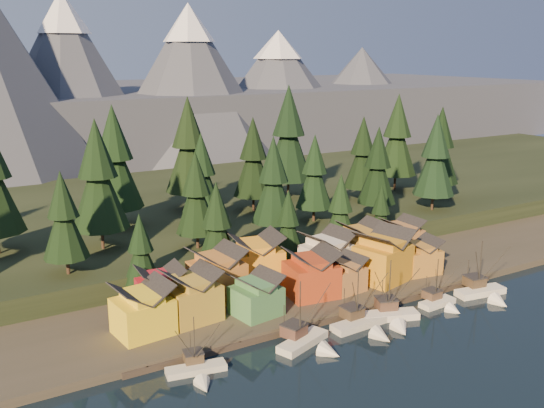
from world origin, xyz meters
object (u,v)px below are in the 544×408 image
boat_5 (441,297)px  house_back_1 (217,273)px  boat_0 (198,365)px  boat_6 (485,286)px  house_front_0 (143,307)px  boat_3 (364,318)px  boat_2 (308,334)px  boat_4 (392,310)px  house_back_0 (161,289)px  house_front_1 (191,293)px

boat_5 → house_back_1: size_ratio=1.02×
boat_0 → house_back_1: bearing=68.2°
boat_5 → boat_6: 11.20m
house_front_0 → house_back_1: size_ratio=0.97×
boat_3 → boat_5: size_ratio=1.18×
boat_2 → boat_3: 12.19m
boat_2 → boat_4: boat_2 is taller
boat_2 → boat_4: (18.65, 0.51, -0.06)m
boat_0 → boat_6: (61.76, -1.13, 0.58)m
boat_4 → boat_2: bearing=-158.5°
boat_4 → house_front_0: boat_4 is taller
house_front_0 → house_back_0: 8.64m
boat_0 → boat_5: size_ratio=1.00×
boat_6 → house_front_1: (-55.83, 17.08, 3.99)m
house_front_1 → house_back_0: house_front_1 is taller
boat_0 → house_front_1: size_ratio=1.06×
boat_0 → boat_2: size_ratio=0.83×
boat_2 → boat_5: 31.12m
house_back_0 → house_front_1: bearing=-52.0°
house_back_0 → boat_5: bearing=-19.8°
boat_2 → boat_3: size_ratio=1.02×
house_front_1 → house_back_0: bearing=117.3°
boat_6 → house_back_0: bearing=167.9°
house_front_1 → house_back_0: size_ratio=1.14×
boat_6 → boat_0: bearing=-172.4°
boat_4 → boat_5: (12.46, 0.22, -0.23)m
boat_6 → house_back_0: size_ratio=1.45×
boat_6 → boat_2: bearing=-171.5°
boat_0 → house_front_0: 15.83m
house_front_0 → house_front_1: bearing=0.7°
boat_2 → house_front_0: 28.01m
boat_6 → house_back_1: size_ratio=1.23×
boat_5 → house_back_0: (-48.29, 21.68, 3.93)m
house_front_1 → house_back_1: bearing=31.0°
boat_2 → house_back_1: 24.04m
boat_4 → house_back_0: size_ratio=1.43×
boat_4 → house_back_1: bearing=157.3°
boat_0 → house_front_1: 17.62m
boat_0 → house_front_1: bearing=79.9°
boat_4 → boat_6: boat_6 is taller
boat_4 → house_back_0: (-35.82, 21.89, 3.70)m
boat_5 → house_front_1: (-44.66, 16.23, 4.25)m
boat_2 → house_back_0: (-17.17, 22.40, 3.64)m
boat_5 → house_back_1: house_back_1 is taller
boat_6 → house_front_1: size_ratio=1.27×
boat_0 → house_back_1: size_ratio=1.03×
boat_0 → house_front_0: bearing=112.9°
boat_0 → boat_4: size_ratio=0.84×
boat_2 → house_front_1: 22.06m
boat_6 → boat_3: bearing=-172.6°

